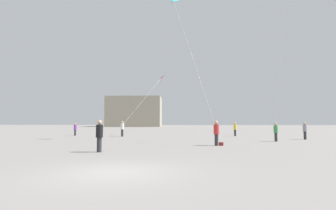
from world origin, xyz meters
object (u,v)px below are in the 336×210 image
(person_in_grey, at_px, (305,130))
(kite_magenta_delta, at_px, (161,78))
(person_in_purple, at_px, (75,129))
(handbag_beside_flyer, at_px, (221,144))
(building_left_hall, at_px, (135,112))
(person_in_green, at_px, (276,131))
(person_in_black, at_px, (99,134))
(person_in_red, at_px, (216,132))
(person_in_white, at_px, (122,128))
(kite_cyan_delta, at_px, (174,3))
(person_in_yellow, at_px, (235,128))

(person_in_grey, relative_size, kite_magenta_delta, 0.17)
(person_in_grey, height_order, kite_magenta_delta, kite_magenta_delta)
(person_in_purple, height_order, handbag_beside_flyer, person_in_purple)
(person_in_purple, relative_size, building_left_hall, 0.07)
(person_in_grey, relative_size, person_in_purple, 1.08)
(person_in_green, bearing_deg, kite_magenta_delta, 165.87)
(person_in_purple, bearing_deg, handbag_beside_flyer, 96.99)
(handbag_beside_flyer, bearing_deg, person_in_purple, 143.44)
(person_in_green, height_order, handbag_beside_flyer, person_in_green)
(person_in_black, bearing_deg, building_left_hall, -151.52)
(person_in_grey, height_order, person_in_purple, person_in_grey)
(person_in_red, distance_m, person_in_white, 14.96)
(person_in_black, xyz_separation_m, kite_cyan_delta, (3.58, 11.04, 12.79))
(person_in_grey, relative_size, kite_cyan_delta, 0.13)
(person_in_red, xyz_separation_m, kite_cyan_delta, (-3.44, 6.42, 12.81))
(person_in_red, distance_m, person_in_purple, 20.50)
(person_in_red, bearing_deg, person_in_grey, -157.17)
(person_in_red, xyz_separation_m, person_in_purple, (-16.29, 12.44, -0.11))
(person_in_red, height_order, kite_magenta_delta, kite_magenta_delta)
(building_left_hall, height_order, handbag_beside_flyer, building_left_hall)
(person_in_black, relative_size, kite_magenta_delta, 0.18)
(person_in_black, distance_m, handbag_beside_flyer, 8.79)
(person_in_black, height_order, kite_magenta_delta, kite_magenta_delta)
(person_in_purple, height_order, person_in_green, person_in_green)
(person_in_grey, distance_m, person_in_purple, 26.10)
(kite_cyan_delta, bearing_deg, kite_magenta_delta, 101.84)
(person_in_red, height_order, person_in_grey, person_in_red)
(person_in_purple, bearing_deg, kite_magenta_delta, 171.47)
(person_in_grey, height_order, person_in_black, person_in_black)
(person_in_green, distance_m, kite_cyan_delta, 15.86)
(person_in_white, bearing_deg, person_in_purple, 46.27)
(person_in_red, xyz_separation_m, building_left_hall, (-23.42, 80.32, 4.73))
(person_in_yellow, relative_size, kite_cyan_delta, 0.13)
(person_in_grey, relative_size, handbag_beside_flyer, 5.35)
(person_in_red, relative_size, kite_cyan_delta, 0.13)
(person_in_grey, bearing_deg, person_in_purple, 22.90)
(person_in_green, bearing_deg, kite_cyan_delta, -152.96)
(person_in_purple, height_order, kite_cyan_delta, kite_cyan_delta)
(person_in_green, xyz_separation_m, building_left_hall, (-29.06, 75.72, 4.81))
(person_in_red, distance_m, kite_cyan_delta, 14.73)
(person_in_purple, relative_size, kite_cyan_delta, 0.12)
(person_in_purple, distance_m, kite_cyan_delta, 19.19)
(person_in_white, bearing_deg, person_in_grey, -133.46)
(building_left_hall, bearing_deg, person_in_grey, -65.78)
(person_in_grey, height_order, building_left_hall, building_left_hall)
(person_in_yellow, distance_m, building_left_hall, 72.37)
(person_in_grey, distance_m, person_in_black, 20.36)
(person_in_black, height_order, handbag_beside_flyer, person_in_black)
(person_in_black, bearing_deg, person_in_white, -152.03)
(person_in_yellow, height_order, building_left_hall, building_left_hall)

